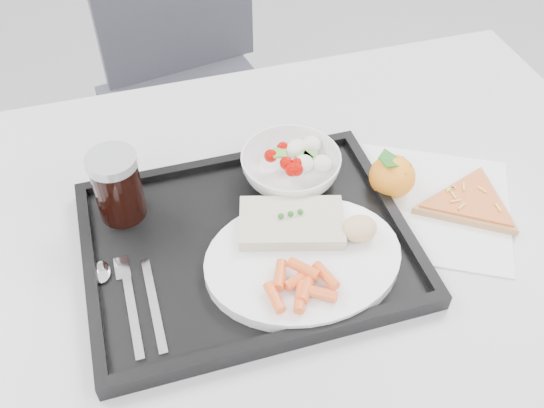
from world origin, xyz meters
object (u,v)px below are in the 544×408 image
at_px(chair, 188,69).
at_px(tangerine, 392,176).
at_px(table, 274,253).
at_px(tray, 248,244).
at_px(dinner_plate, 303,260).
at_px(cola_glass, 117,185).
at_px(pizza_slice, 470,203).
at_px(salad_bowl, 291,168).

bearing_deg(chair, tangerine, -75.57).
height_order(table, tray, tray).
height_order(dinner_plate, cola_glass, cola_glass).
relative_size(tray, cola_glass, 4.17).
bearing_deg(chair, tray, -93.37).
height_order(chair, cola_glass, chair).
bearing_deg(tangerine, cola_glass, 171.30).
distance_m(chair, pizza_slice, 0.89).
xyz_separation_m(cola_glass, pizza_slice, (0.50, -0.12, -0.06)).
bearing_deg(chair, cola_glass, -106.73).
relative_size(salad_bowl, pizza_slice, 0.74).
distance_m(table, tangerine, 0.22).
height_order(table, chair, chair).
distance_m(table, salad_bowl, 0.14).
bearing_deg(cola_glass, tray, -33.72).
xyz_separation_m(dinner_plate, pizza_slice, (0.28, 0.04, -0.01)).
bearing_deg(tangerine, table, -176.33).
xyz_separation_m(tray, tangerine, (0.24, 0.05, 0.03)).
xyz_separation_m(table, chair, (-0.00, 0.76, -0.15)).
bearing_deg(tangerine, dinner_plate, -149.26).
xyz_separation_m(chair, cola_glass, (-0.21, -0.69, 0.28)).
relative_size(cola_glass, pizza_slice, 0.53).
relative_size(table, dinner_plate, 4.44).
relative_size(dinner_plate, pizza_slice, 1.31).
bearing_deg(cola_glass, table, -19.32).
xyz_separation_m(tray, dinner_plate, (0.06, -0.06, 0.02)).
relative_size(table, salad_bowl, 7.89).
bearing_deg(salad_bowl, tangerine, -22.47).
height_order(table, pizza_slice, pizza_slice).
bearing_deg(cola_glass, tangerine, -8.70).
xyz_separation_m(dinner_plate, cola_glass, (-0.22, 0.17, 0.05)).
bearing_deg(salad_bowl, table, -123.66).
height_order(table, salad_bowl, salad_bowl).
bearing_deg(pizza_slice, table, 170.03).
bearing_deg(dinner_plate, table, 97.73).
relative_size(table, tangerine, 13.56).
height_order(chair, pizza_slice, chair).
height_order(cola_glass, tangerine, cola_glass).
height_order(tray, pizza_slice, tray).
xyz_separation_m(tray, pizza_slice, (0.34, -0.02, 0.00)).
height_order(tray, tangerine, tangerine).
distance_m(salad_bowl, cola_glass, 0.26).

